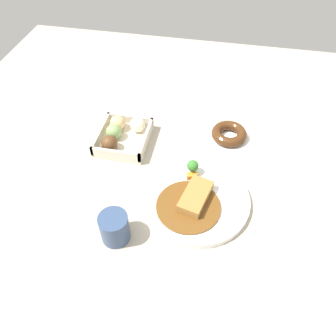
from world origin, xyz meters
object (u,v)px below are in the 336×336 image
curry_plate (195,199)px  coffee_mug (115,228)px  chocolate_ring_donut (229,134)px  donut_box (122,135)px

curry_plate → coffee_mug: 0.22m
curry_plate → chocolate_ring_donut: (-0.27, 0.07, 0.00)m
curry_plate → coffee_mug: bearing=-50.7°
donut_box → coffee_mug: coffee_mug is taller
curry_plate → coffee_mug: size_ratio=3.58×
curry_plate → chocolate_ring_donut: curry_plate is taller
curry_plate → coffee_mug: coffee_mug is taller
donut_box → chocolate_ring_donut: (-0.08, 0.32, -0.01)m
coffee_mug → curry_plate: bearing=129.3°
donut_box → coffee_mug: 0.34m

